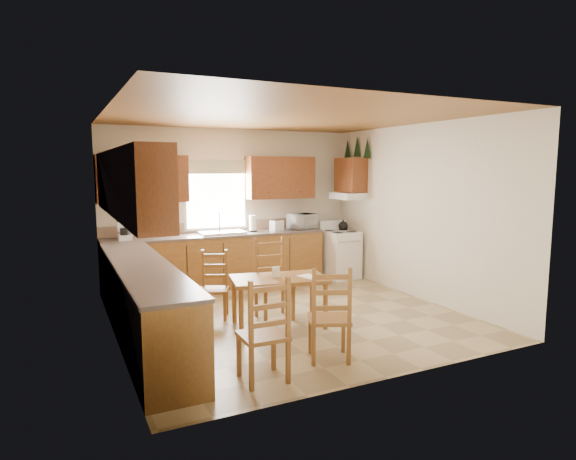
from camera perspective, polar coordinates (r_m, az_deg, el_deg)
name	(u,v)px	position (r m, az deg, el deg)	size (l,w,h in m)	color
floor	(288,315)	(6.77, -0.03, -10.07)	(4.50, 4.50, 0.00)	tan
ceiling	(288,116)	(6.49, -0.04, 13.31)	(4.50, 4.50, 0.00)	brown
wall_left	(112,227)	(5.88, -20.18, 0.29)	(4.50, 4.50, 0.00)	beige
wall_right	(418,212)	(7.74, 15.14, 2.08)	(4.50, 4.50, 0.00)	beige
wall_back	(232,207)	(8.57, -6.62, 2.78)	(4.50, 4.50, 0.00)	beige
wall_front	(393,241)	(4.59, 12.31, -1.30)	(4.50, 4.50, 0.00)	beige
lower_cab_back	(218,262)	(8.29, -8.29, -3.76)	(3.75, 0.60, 0.88)	brown
lower_cab_left	(144,304)	(5.94, -16.74, -8.45)	(0.60, 3.60, 0.88)	brown
counter_back	(218,235)	(8.21, -8.35, -0.61)	(3.75, 0.63, 0.04)	#564A44
counter_left	(142,266)	(5.84, -16.90, -4.10)	(0.63, 3.60, 0.04)	#564A44
backsplash	(212,227)	(8.47, -8.96, 0.37)	(3.75, 0.01, 0.18)	#896D56
upper_cab_back_left	(143,179)	(8.00, -16.85, 5.81)	(1.41, 0.33, 0.75)	brown
upper_cab_back_right	(280,178)	(8.71, -0.92, 6.23)	(1.25, 0.33, 0.75)	brown
upper_cab_left	(126,183)	(5.71, -18.60, 5.25)	(0.33, 3.60, 0.75)	brown
upper_cab_stove	(351,175)	(8.93, 7.43, 6.48)	(0.33, 0.62, 0.62)	brown
range_hood	(348,196)	(8.91, 7.12, 4.04)	(0.44, 0.62, 0.12)	silver
window_frame	(216,196)	(8.43, -8.50, 4.03)	(1.13, 0.02, 1.18)	silver
window_pane	(216,196)	(8.42, -8.49, 4.03)	(1.05, 0.01, 1.10)	white
window_valance	(216,167)	(8.39, -8.51, 7.43)	(1.19, 0.01, 0.24)	#567142
sink_basin	(222,233)	(8.23, -7.86, -0.30)	(0.75, 0.45, 0.04)	silver
pine_decal_a	(367,148)	(8.74, 9.37, 9.58)	(0.22, 0.22, 0.36)	black
pine_decal_b	(357,146)	(9.00, 8.19, 9.79)	(0.22, 0.22, 0.36)	black
pine_decal_c	(347,149)	(9.27, 7.06, 9.49)	(0.22, 0.22, 0.36)	black
stove	(340,255)	(8.96, 6.21, -2.97)	(0.58, 0.59, 0.85)	silver
coffeemaker	(125,228)	(7.86, -18.81, 0.25)	(0.22, 0.26, 0.38)	silver
paper_towel	(253,223)	(8.44, -4.21, 0.78)	(0.12, 0.12, 0.29)	white
toaster	(277,226)	(8.53, -1.35, 0.52)	(0.22, 0.14, 0.18)	silver
microwave	(302,221)	(8.81, 1.71, 1.03)	(0.46, 0.33, 0.27)	silver
dining_table	(279,301)	(6.26, -1.09, -8.47)	(1.19, 0.68, 0.64)	brown
chair_near_left	(263,329)	(4.67, -3.00, -11.60)	(0.43, 0.41, 1.02)	brown
chair_near_right	(329,313)	(5.18, 4.91, -9.74)	(0.43, 0.41, 1.01)	brown
chair_far_left	(214,285)	(6.62, -8.80, -6.49)	(0.38, 0.36, 0.90)	brown
chair_far_right	(274,279)	(6.50, -1.63, -5.88)	(0.45, 0.43, 1.08)	brown
table_paper	(309,276)	(6.22, 2.50, -5.52)	(0.21, 0.27, 0.00)	white
table_card	(276,272)	(6.16, -1.45, -5.03)	(0.10, 0.02, 0.13)	white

